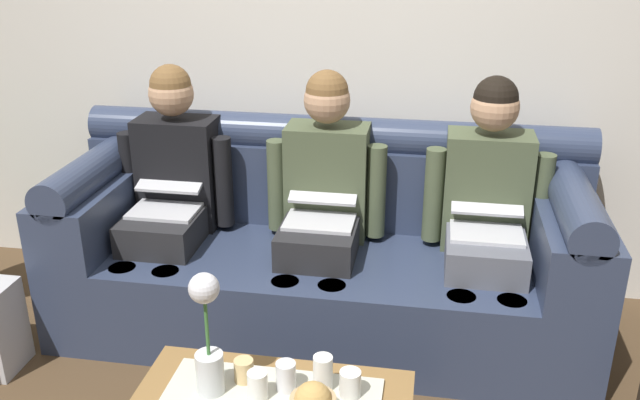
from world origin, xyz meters
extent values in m
cube|color=silver|center=(0.00, 1.70, 1.45)|extent=(6.00, 0.12, 2.90)
cube|color=#2D3851|center=(0.00, 1.10, 0.21)|extent=(2.43, 0.88, 0.42)
cube|color=#2D3851|center=(0.00, 1.43, 0.62)|extent=(2.43, 0.22, 0.40)
cylinder|color=#2D3851|center=(0.00, 1.43, 0.87)|extent=(2.43, 0.18, 0.18)
cube|color=#2D3851|center=(-1.08, 1.10, 0.56)|extent=(0.28, 0.88, 0.28)
cylinder|color=#2D3851|center=(-1.08, 1.10, 0.74)|extent=(0.18, 0.88, 0.18)
cube|color=#2D3851|center=(1.08, 1.10, 0.56)|extent=(0.28, 0.88, 0.28)
cylinder|color=#2D3851|center=(1.08, 1.10, 0.74)|extent=(0.18, 0.88, 0.18)
cube|color=#232326|center=(-0.73, 1.04, 0.49)|extent=(0.34, 0.40, 0.15)
cylinder|color=#232326|center=(-0.83, 0.78, 0.21)|extent=(0.12, 0.12, 0.42)
cylinder|color=#232326|center=(-0.63, 0.78, 0.21)|extent=(0.12, 0.12, 0.42)
cube|color=black|center=(-0.73, 1.28, 0.69)|extent=(0.38, 0.22, 0.54)
cylinder|color=black|center=(-0.97, 1.24, 0.67)|extent=(0.09, 0.09, 0.44)
cylinder|color=black|center=(-0.50, 1.24, 0.67)|extent=(0.09, 0.09, 0.44)
sphere|color=tan|center=(-0.73, 1.26, 1.08)|extent=(0.21, 0.21, 0.21)
sphere|color=brown|center=(-0.73, 1.26, 1.12)|extent=(0.19, 0.19, 0.19)
cube|color=silver|center=(-0.73, 1.06, 0.58)|extent=(0.31, 0.22, 0.02)
cube|color=silver|center=(-0.73, 1.20, 0.69)|extent=(0.31, 0.21, 0.07)
cube|color=black|center=(-0.73, 1.19, 0.68)|extent=(0.27, 0.18, 0.06)
cube|color=#232326|center=(0.00, 1.04, 0.49)|extent=(0.34, 0.40, 0.15)
cylinder|color=#232326|center=(-0.10, 0.78, 0.21)|extent=(0.12, 0.12, 0.42)
cylinder|color=#232326|center=(0.10, 0.78, 0.21)|extent=(0.12, 0.12, 0.42)
cube|color=#475138|center=(0.00, 1.28, 0.69)|extent=(0.38, 0.22, 0.54)
cylinder|color=#475138|center=(-0.23, 1.24, 0.67)|extent=(0.09, 0.09, 0.44)
cylinder|color=#475138|center=(0.23, 1.24, 0.67)|extent=(0.09, 0.09, 0.44)
sphere|color=tan|center=(0.00, 1.26, 1.08)|extent=(0.21, 0.21, 0.21)
sphere|color=brown|center=(0.00, 1.26, 1.12)|extent=(0.19, 0.19, 0.19)
cube|color=silver|center=(0.00, 1.06, 0.58)|extent=(0.31, 0.22, 0.02)
cube|color=silver|center=(0.00, 1.21, 0.68)|extent=(0.31, 0.20, 0.09)
cube|color=black|center=(0.00, 1.20, 0.68)|extent=(0.27, 0.17, 0.07)
cube|color=#595B66|center=(0.73, 1.04, 0.49)|extent=(0.34, 0.40, 0.15)
cylinder|color=#595B66|center=(0.63, 0.78, 0.21)|extent=(0.12, 0.12, 0.42)
cylinder|color=#595B66|center=(0.83, 0.78, 0.21)|extent=(0.12, 0.12, 0.42)
cube|color=#475138|center=(0.73, 1.28, 0.69)|extent=(0.38, 0.22, 0.54)
cylinder|color=#475138|center=(0.50, 1.24, 0.67)|extent=(0.09, 0.09, 0.44)
cylinder|color=#475138|center=(0.97, 1.24, 0.67)|extent=(0.09, 0.09, 0.44)
sphere|color=tan|center=(0.73, 1.26, 1.08)|extent=(0.21, 0.21, 0.21)
sphere|color=black|center=(0.73, 1.26, 1.12)|extent=(0.19, 0.19, 0.19)
cube|color=silver|center=(0.73, 1.06, 0.58)|extent=(0.31, 0.22, 0.02)
cube|color=silver|center=(0.73, 1.21, 0.68)|extent=(0.31, 0.20, 0.10)
cube|color=black|center=(0.73, 1.20, 0.68)|extent=(0.27, 0.17, 0.08)
cylinder|color=olive|center=(-0.42, 0.29, 0.16)|extent=(0.06, 0.06, 0.31)
cylinder|color=silver|center=(-0.21, 0.10, 0.43)|extent=(0.09, 0.09, 0.15)
cylinder|color=#3D7538|center=(-0.21, 0.10, 0.61)|extent=(0.01, 0.01, 0.21)
sphere|color=silver|center=(-0.21, 0.10, 0.76)|extent=(0.10, 0.10, 0.10)
sphere|color=tan|center=(0.15, 0.04, 0.41)|extent=(0.12, 0.12, 0.12)
cylinder|color=white|center=(-0.04, 0.09, 0.41)|extent=(0.07, 0.07, 0.10)
cylinder|color=white|center=(0.26, 0.16, 0.41)|extent=(0.07, 0.07, 0.09)
cylinder|color=white|center=(0.16, 0.18, 0.42)|extent=(0.07, 0.07, 0.13)
cylinder|color=#DBB77A|center=(-0.11, 0.18, 0.40)|extent=(0.07, 0.07, 0.08)
cylinder|color=silver|center=(0.04, 0.16, 0.41)|extent=(0.07, 0.07, 0.10)
camera|label=1|loc=(0.48, -1.72, 1.84)|focal=38.67mm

